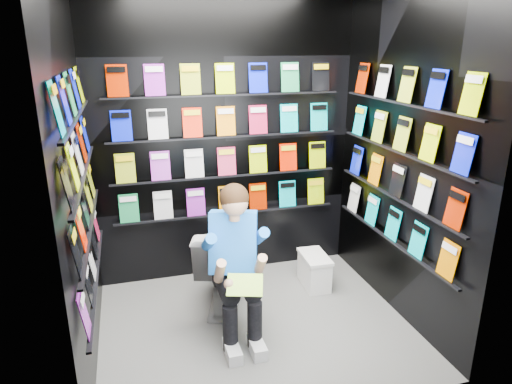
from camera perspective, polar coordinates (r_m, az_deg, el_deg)
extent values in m
plane|color=#575755|center=(3.80, -0.04, -16.37)|extent=(2.40, 2.40, 0.00)
cube|color=black|center=(4.19, -3.82, 6.34)|extent=(2.40, 0.04, 2.60)
cube|color=black|center=(2.35, 6.67, -3.30)|extent=(2.40, 0.04, 2.60)
cube|color=black|center=(3.15, -21.54, 1.11)|extent=(0.04, 2.00, 2.60)
cube|color=black|center=(3.75, 17.93, 4.08)|extent=(0.04, 2.00, 2.60)
imported|color=white|center=(3.91, -4.12, -9.12)|extent=(0.63, 0.84, 0.73)
cube|color=silver|center=(4.32, 7.28, -9.84)|extent=(0.22, 0.38, 0.28)
cube|color=silver|center=(4.25, 7.37, -8.01)|extent=(0.24, 0.40, 0.03)
cube|color=green|center=(3.18, -1.40, -11.53)|extent=(0.28, 0.21, 0.10)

